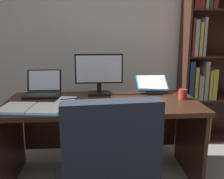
{
  "coord_description": "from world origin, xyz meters",
  "views": [
    {
      "loc": [
        -0.15,
        -1.0,
        1.38
      ],
      "look_at": [
        0.01,
        1.13,
        0.87
      ],
      "focal_mm": 40.79,
      "sensor_mm": 36.0,
      "label": 1
    }
  ],
  "objects_px": {
    "laptop": "(43,90)",
    "computer_mouse": "(136,103)",
    "bookshelf": "(210,61)",
    "pen": "(68,99)",
    "monitor": "(99,74)",
    "open_binder": "(31,108)",
    "notepad": "(66,100)",
    "coffee_mug": "(183,94)",
    "reading_stand_with_book": "(152,85)",
    "desk": "(102,120)",
    "keyboard": "(101,105)"
  },
  "relations": [
    {
      "from": "keyboard",
      "to": "open_binder",
      "type": "relative_size",
      "value": 0.79
    },
    {
      "from": "desk",
      "to": "notepad",
      "type": "distance_m",
      "value": 0.38
    },
    {
      "from": "computer_mouse",
      "to": "coffee_mug",
      "type": "height_order",
      "value": "coffee_mug"
    },
    {
      "from": "monitor",
      "to": "open_binder",
      "type": "height_order",
      "value": "monitor"
    },
    {
      "from": "bookshelf",
      "to": "laptop",
      "type": "height_order",
      "value": "bookshelf"
    },
    {
      "from": "desk",
      "to": "reading_stand_with_book",
      "type": "xyz_separation_m",
      "value": [
        0.52,
        0.23,
        0.28
      ]
    },
    {
      "from": "monitor",
      "to": "notepad",
      "type": "xyz_separation_m",
      "value": [
        -0.3,
        -0.2,
        -0.19
      ]
    },
    {
      "from": "keyboard",
      "to": "monitor",
      "type": "bearing_deg",
      "value": 90.0
    },
    {
      "from": "laptop",
      "to": "pen",
      "type": "xyz_separation_m",
      "value": [
        0.26,
        -0.21,
        -0.04
      ]
    },
    {
      "from": "bookshelf",
      "to": "monitor",
      "type": "bearing_deg",
      "value": -157.98
    },
    {
      "from": "open_binder",
      "to": "pen",
      "type": "xyz_separation_m",
      "value": [
        0.27,
        0.26,
        0.0
      ]
    },
    {
      "from": "bookshelf",
      "to": "open_binder",
      "type": "xyz_separation_m",
      "value": [
        -1.92,
        -1.02,
        -0.24
      ]
    },
    {
      "from": "monitor",
      "to": "pen",
      "type": "height_order",
      "value": "monitor"
    },
    {
      "from": "bookshelf",
      "to": "coffee_mug",
      "type": "xyz_separation_m",
      "value": [
        -0.61,
        -0.79,
        -0.21
      ]
    },
    {
      "from": "computer_mouse",
      "to": "coffee_mug",
      "type": "relative_size",
      "value": 1.12
    },
    {
      "from": "notepad",
      "to": "pen",
      "type": "xyz_separation_m",
      "value": [
        0.02,
        0.0,
        0.01
      ]
    },
    {
      "from": "bookshelf",
      "to": "pen",
      "type": "bearing_deg",
      "value": -155.41
    },
    {
      "from": "computer_mouse",
      "to": "pen",
      "type": "distance_m",
      "value": 0.62
    },
    {
      "from": "open_binder",
      "to": "bookshelf",
      "type": "bearing_deg",
      "value": 35.46
    },
    {
      "from": "laptop",
      "to": "computer_mouse",
      "type": "bearing_deg",
      "value": -26.25
    },
    {
      "from": "open_binder",
      "to": "notepad",
      "type": "xyz_separation_m",
      "value": [
        0.25,
        0.26,
        -0.01
      ]
    },
    {
      "from": "coffee_mug",
      "to": "pen",
      "type": "bearing_deg",
      "value": 178.13
    },
    {
      "from": "reading_stand_with_book",
      "to": "coffee_mug",
      "type": "bearing_deg",
      "value": -53.42
    },
    {
      "from": "desk",
      "to": "laptop",
      "type": "bearing_deg",
      "value": 162.09
    },
    {
      "from": "open_binder",
      "to": "pen",
      "type": "bearing_deg",
      "value": 51.55
    },
    {
      "from": "monitor",
      "to": "keyboard",
      "type": "height_order",
      "value": "monitor"
    },
    {
      "from": "keyboard",
      "to": "laptop",
      "type": "bearing_deg",
      "value": 142.61
    },
    {
      "from": "open_binder",
      "to": "laptop",
      "type": "bearing_deg",
      "value": 96.7
    },
    {
      "from": "laptop",
      "to": "pen",
      "type": "relative_size",
      "value": 2.39
    },
    {
      "from": "keyboard",
      "to": "computer_mouse",
      "type": "xyz_separation_m",
      "value": [
        0.3,
        0.0,
        0.01
      ]
    },
    {
      "from": "laptop",
      "to": "reading_stand_with_book",
      "type": "relative_size",
      "value": 1.07
    },
    {
      "from": "desk",
      "to": "open_binder",
      "type": "distance_m",
      "value": 0.67
    },
    {
      "from": "notepad",
      "to": "computer_mouse",
      "type": "bearing_deg",
      "value": -19.18
    },
    {
      "from": "desk",
      "to": "laptop",
      "type": "distance_m",
      "value": 0.65
    },
    {
      "from": "reading_stand_with_book",
      "to": "notepad",
      "type": "bearing_deg",
      "value": -163.25
    },
    {
      "from": "reading_stand_with_book",
      "to": "pen",
      "type": "xyz_separation_m",
      "value": [
        -0.83,
        -0.25,
        -0.06
      ]
    },
    {
      "from": "computer_mouse",
      "to": "open_binder",
      "type": "bearing_deg",
      "value": -176.64
    },
    {
      "from": "computer_mouse",
      "to": "pen",
      "type": "xyz_separation_m",
      "value": [
        -0.58,
        0.21,
        -0.01
      ]
    },
    {
      "from": "desk",
      "to": "pen",
      "type": "xyz_separation_m",
      "value": [
        -0.3,
        -0.02,
        0.22
      ]
    },
    {
      "from": "bookshelf",
      "to": "notepad",
      "type": "bearing_deg",
      "value": -155.67
    },
    {
      "from": "desk",
      "to": "monitor",
      "type": "xyz_separation_m",
      "value": [
        -0.02,
        0.18,
        0.4
      ]
    },
    {
      "from": "bookshelf",
      "to": "keyboard",
      "type": "height_order",
      "value": "bookshelf"
    },
    {
      "from": "laptop",
      "to": "coffee_mug",
      "type": "relative_size",
      "value": 3.6
    },
    {
      "from": "bookshelf",
      "to": "laptop",
      "type": "bearing_deg",
      "value": -163.99
    },
    {
      "from": "laptop",
      "to": "bookshelf",
      "type": "bearing_deg",
      "value": 16.01
    },
    {
      "from": "laptop",
      "to": "open_binder",
      "type": "bearing_deg",
      "value": -90.89
    },
    {
      "from": "notepad",
      "to": "coffee_mug",
      "type": "bearing_deg",
      "value": -1.84
    },
    {
      "from": "reading_stand_with_book",
      "to": "computer_mouse",
      "type": "bearing_deg",
      "value": -117.63
    },
    {
      "from": "bookshelf",
      "to": "computer_mouse",
      "type": "height_order",
      "value": "bookshelf"
    },
    {
      "from": "reading_stand_with_book",
      "to": "pen",
      "type": "relative_size",
      "value": 2.24
    }
  ]
}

